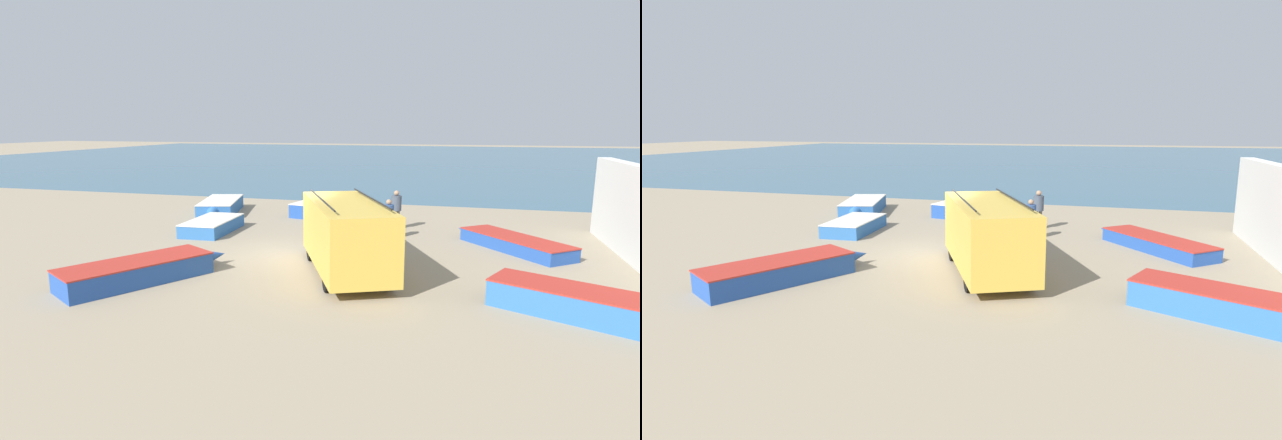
% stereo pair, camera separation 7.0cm
% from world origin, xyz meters
% --- Properties ---
extents(ground_plane, '(200.00, 200.00, 0.00)m').
position_xyz_m(ground_plane, '(0.00, 0.00, 0.00)').
color(ground_plane, gray).
extents(sea_water, '(120.00, 80.00, 0.01)m').
position_xyz_m(sea_water, '(0.00, 52.00, 0.00)').
color(sea_water, '#33607A').
rests_on(sea_water, ground_plane).
extents(parked_van, '(3.91, 5.57, 2.31)m').
position_xyz_m(parked_van, '(2.18, -1.68, 1.20)').
color(parked_van, gold).
rests_on(parked_van, ground_plane).
extents(fishing_rowboat_0, '(4.05, 4.63, 0.49)m').
position_xyz_m(fishing_rowboat_0, '(7.34, 2.76, 0.25)').
color(fishing_rowboat_0, '#234CA3').
rests_on(fishing_rowboat_0, ground_plane).
extents(fishing_rowboat_1, '(1.77, 3.90, 0.55)m').
position_xyz_m(fishing_rowboat_1, '(-4.51, 2.68, 0.27)').
color(fishing_rowboat_1, '#2D66AD').
rests_on(fishing_rowboat_1, ground_plane).
extents(fishing_rowboat_2, '(5.46, 2.48, 0.69)m').
position_xyz_m(fishing_rowboat_2, '(0.05, 6.65, 0.34)').
color(fishing_rowboat_2, '#234CA3').
rests_on(fishing_rowboat_2, ground_plane).
extents(fishing_rowboat_3, '(3.42, 4.93, 0.64)m').
position_xyz_m(fishing_rowboat_3, '(-3.28, -4.03, 0.32)').
color(fishing_rowboat_3, '#234CA3').
rests_on(fishing_rowboat_3, ground_plane).
extents(fishing_rowboat_4, '(5.44, 3.19, 0.68)m').
position_xyz_m(fishing_rowboat_4, '(8.69, -3.92, 0.34)').
color(fishing_rowboat_4, '#2D66AD').
rests_on(fishing_rowboat_4, ground_plane).
extents(fishing_rowboat_5, '(2.71, 4.98, 0.68)m').
position_xyz_m(fishing_rowboat_5, '(-6.24, 6.78, 0.34)').
color(fishing_rowboat_5, '#2D66AD').
rests_on(fishing_rowboat_5, ground_plane).
extents(fisherman_0, '(0.44, 0.44, 1.68)m').
position_xyz_m(fisherman_0, '(2.85, 5.19, 1.01)').
color(fisherman_0, '#5B564C').
rests_on(fisherman_0, ground_plane).
extents(fisherman_1, '(0.42, 0.42, 1.59)m').
position_xyz_m(fisherman_1, '(2.80, 3.18, 0.95)').
color(fisherman_1, '#5B564C').
rests_on(fisherman_1, ground_plane).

